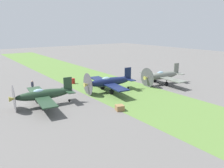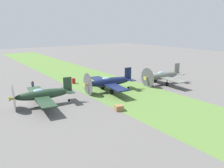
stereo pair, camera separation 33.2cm
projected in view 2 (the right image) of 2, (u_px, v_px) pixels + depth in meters
The scene contains 8 objects.
ground_plane at pixel (33, 102), 29.32m from camera, with size 160.00×160.00×0.00m, color #605E5B.
grass_verge at pixel (112, 87), 36.35m from camera, with size 120.00×11.00×0.01m, color #567A38.
airplane_lead at pixel (42, 94), 27.49m from camera, with size 9.55×7.58×3.39m.
airplane_wingman at pixel (109, 82), 33.58m from camera, with size 9.92×7.88×3.51m.
airplane_trail at pixel (163, 76), 38.05m from camera, with size 9.66×7.64×3.43m.
ground_crew_chief at pixel (33, 86), 33.66m from camera, with size 0.62×0.38×1.73m.
fuel_drum at pixel (74, 81), 38.60m from camera, with size 0.60×0.60×0.90m, color maroon.
supply_crate at pixel (119, 108), 26.13m from camera, with size 0.90×0.90×0.64m, color olive.
Camera 2 is at (-28.67, 7.75, 9.37)m, focal length 36.34 mm.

